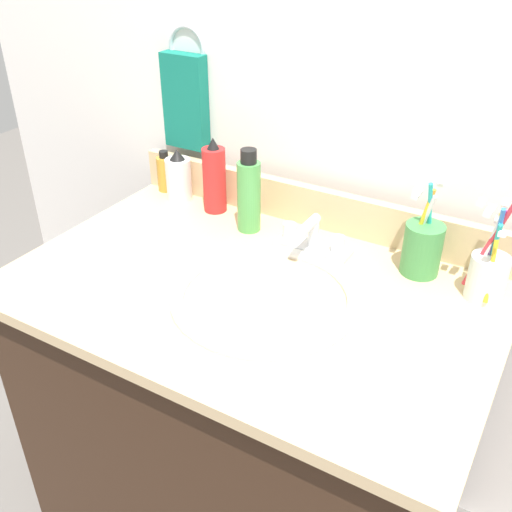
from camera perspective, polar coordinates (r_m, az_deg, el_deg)
vanity_cabinet at (r=1.36m, az=-0.51°, el=-16.36°), size 0.88×0.54×0.71m
countertop at (r=1.11m, az=-0.60°, el=-3.43°), size 0.92×0.59×0.02m
backsplash at (r=1.30m, az=5.84°, el=4.78°), size 0.92×0.02×0.09m
back_wall at (r=1.42m, az=6.63°, el=0.87°), size 2.02×0.04×1.30m
towel_ring at (r=1.41m, az=-6.74°, el=19.53°), size 0.10×0.01×0.10m
hand_towel at (r=1.43m, az=-6.87°, el=14.67°), size 0.11×0.04×0.22m
sink_basin at (r=1.09m, az=0.86°, el=-5.42°), size 0.35×0.35×0.11m
faucet at (r=1.21m, az=5.47°, el=1.57°), size 0.16×0.10×0.08m
bottle_spray_red at (r=1.35m, az=-4.07°, el=7.53°), size 0.05×0.05×0.18m
bottle_oil_amber at (r=1.48m, az=-8.84°, el=8.01°), size 0.04×0.04×0.10m
bottle_lotion_white at (r=1.43m, az=-7.54°, el=7.58°), size 0.06×0.06×0.13m
bottle_toner_green at (r=1.26m, az=-0.70°, el=6.07°), size 0.05×0.05×0.19m
cup_white_ceramic at (r=1.13m, az=21.62°, el=-1.53°), size 0.08×0.10×0.20m
cup_green at (r=1.16m, az=15.86°, el=0.86°), size 0.07×0.08×0.19m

